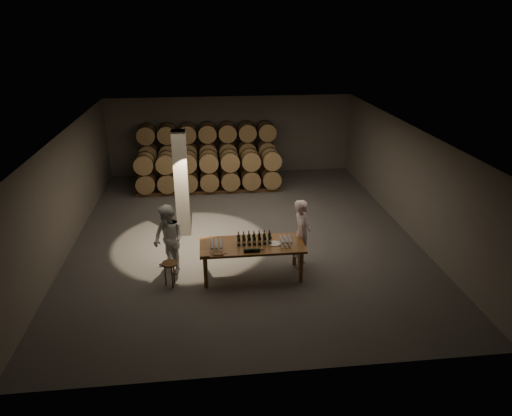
{
  "coord_description": "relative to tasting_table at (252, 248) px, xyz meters",
  "views": [
    {
      "loc": [
        -1.04,
        -12.58,
        6.14
      ],
      "look_at": [
        0.31,
        -0.67,
        1.1
      ],
      "focal_mm": 32.0,
      "sensor_mm": 36.0,
      "label": 1
    }
  ],
  "objects": [
    {
      "name": "lying_bottles",
      "position": [
        -0.04,
        -0.41,
        0.15
      ],
      "size": [
        0.49,
        0.09,
        0.09
      ],
      "color": "black",
      "rests_on": "tasting_table"
    },
    {
      "name": "barrel_stack_back",
      "position": [
        -0.96,
        7.7,
        0.4
      ],
      "size": [
        5.48,
        0.95,
        2.31
      ],
      "color": "#52371C",
      "rests_on": "ground"
    },
    {
      "name": "notebook_near",
      "position": [
        -0.85,
        -0.41,
        0.12
      ],
      "size": [
        0.24,
        0.19,
        0.03
      ],
      "primitive_type": "cube",
      "rotation": [
        0.0,
        0.0,
        -0.01
      ],
      "color": "#966536",
      "rests_on": "tasting_table"
    },
    {
      "name": "glass_cluster_right",
      "position": [
        0.84,
        -0.09,
        0.23
      ],
      "size": [
        0.3,
        0.41,
        0.17
      ],
      "color": "silver",
      "rests_on": "tasting_table"
    },
    {
      "name": "glass_cluster_left",
      "position": [
        -0.89,
        -0.13,
        0.22
      ],
      "size": [
        0.3,
        0.52,
        0.16
      ],
      "color": "silver",
      "rests_on": "tasting_table"
    },
    {
      "name": "person_woman",
      "position": [
        -2.09,
        0.46,
        0.12
      ],
      "size": [
        1.09,
        1.13,
        1.83
      ],
      "primitive_type": "imported",
      "rotation": [
        0.0,
        0.0,
        -0.91
      ],
      "color": "silver",
      "rests_on": "ground"
    },
    {
      "name": "plate",
      "position": [
        0.56,
        -0.05,
        0.11
      ],
      "size": [
        0.3,
        0.3,
        0.02
      ],
      "primitive_type": "cylinder",
      "color": "white",
      "rests_on": "tasting_table"
    },
    {
      "name": "pen",
      "position": [
        -0.71,
        -0.42,
        0.11
      ],
      "size": [
        0.15,
        0.05,
        0.01
      ],
      "primitive_type": "cylinder",
      "rotation": [
        0.0,
        1.57,
        -0.29
      ],
      "color": "black",
      "rests_on": "tasting_table"
    },
    {
      "name": "room",
      "position": [
        -1.8,
        2.7,
        0.8
      ],
      "size": [
        12.0,
        12.0,
        12.0
      ],
      "color": "#565451",
      "rests_on": "ground"
    },
    {
      "name": "notebook_corner",
      "position": [
        -1.18,
        -0.4,
        0.12
      ],
      "size": [
        0.24,
        0.3,
        0.03
      ],
      "primitive_type": "cube",
      "rotation": [
        0.0,
        0.0,
        0.03
      ],
      "color": "#966536",
      "rests_on": "tasting_table"
    },
    {
      "name": "person_man",
      "position": [
        1.34,
        0.38,
        0.14
      ],
      "size": [
        0.58,
        0.76,
        1.87
      ],
      "primitive_type": "imported",
      "rotation": [
        0.0,
        0.0,
        1.37
      ],
      "color": "white",
      "rests_on": "ground"
    },
    {
      "name": "tasting_table",
      "position": [
        0.0,
        0.0,
        0.0
      ],
      "size": [
        2.6,
        1.1,
        0.9
      ],
      "color": "brown",
      "rests_on": "ground"
    },
    {
      "name": "barrel_stack_front",
      "position": [
        -0.96,
        6.3,
        0.03
      ],
      "size": [
        5.48,
        0.95,
        1.57
      ],
      "color": "#52371C",
      "rests_on": "ground"
    },
    {
      "name": "bottle_cluster",
      "position": [
        0.06,
        0.03,
        0.22
      ],
      "size": [
        0.86,
        0.23,
        0.32
      ],
      "color": "black",
      "rests_on": "tasting_table"
    },
    {
      "name": "stool",
      "position": [
        -2.04,
        -0.25,
        -0.27
      ],
      "size": [
        0.38,
        0.38,
        0.64
      ],
      "rotation": [
        0.0,
        0.0,
        0.4
      ],
      "color": "#52371C",
      "rests_on": "ground"
    }
  ]
}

